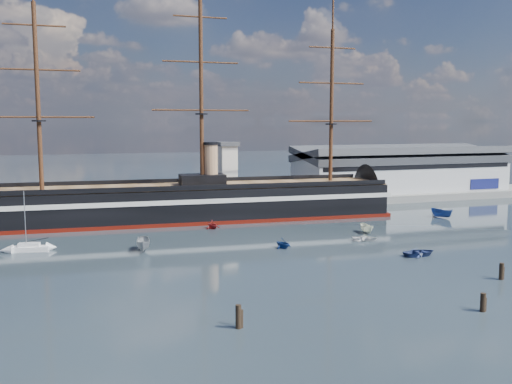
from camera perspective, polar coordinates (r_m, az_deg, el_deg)
name	(u,v)px	position (r m, az deg, el deg)	size (l,w,h in m)	color
ground	(259,234)	(113.41, 0.34, -4.17)	(600.00, 600.00, 0.00)	#1B252C
quay	(251,206)	(150.18, -0.54, -1.40)	(180.00, 18.00, 2.00)	slate
warehouse	(401,170)	(173.69, 14.25, 2.19)	(63.00, 21.00, 11.60)	#B7BABC
quay_tower	(228,171)	(144.15, -2.82, 2.14)	(5.00, 5.00, 15.00)	silver
warship	(186,202)	(129.04, -6.98, -1.03)	(113.36, 21.83, 53.94)	black
sailboat	(29,248)	(105.38, -21.74, -5.18)	(6.78, 3.13, 10.46)	silver
motorboat_a	(144,251)	(100.11, -11.18, -5.83)	(7.04, 2.58, 2.81)	gray
motorboat_b	(420,256)	(98.76, 16.05, -6.15)	(3.54, 1.41, 1.65)	navy
motorboat_c	(367,233)	(115.75, 11.03, -4.08)	(5.64, 2.07, 2.26)	white
motorboat_d	(213,229)	(118.81, -4.37, -3.68)	(5.43, 2.35, 1.99)	maroon
motorboat_e	(365,241)	(108.62, 10.84, -4.80)	(2.90, 1.16, 1.35)	silver
motorboat_f	(442,218)	(138.74, 18.07, -2.45)	(6.61, 2.42, 2.64)	#27468A
motorboat_g	(283,248)	(100.70, 2.71, -5.62)	(5.48, 2.37, 2.01)	navy
piling_near_left	(238,328)	(63.03, -1.77, -13.47)	(0.64, 0.64, 3.32)	black
piling_near_mid	(482,312)	(73.11, 21.71, -11.05)	(0.64, 0.64, 2.93)	black
piling_near_right	(501,280)	(88.14, 23.30, -8.05)	(0.64, 0.64, 3.10)	black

